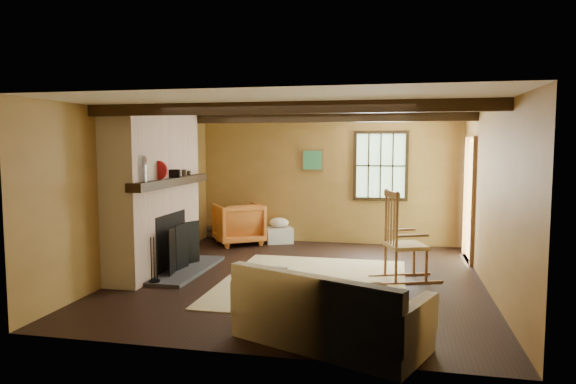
% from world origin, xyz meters
% --- Properties ---
extents(ground, '(5.50, 5.50, 0.00)m').
position_xyz_m(ground, '(0.00, 0.00, 0.00)').
color(ground, black).
rests_on(ground, ground).
extents(room_envelope, '(5.02, 5.52, 2.44)m').
position_xyz_m(room_envelope, '(0.22, 0.26, 1.63)').
color(room_envelope, '#A17239').
rests_on(room_envelope, ground).
extents(fireplace, '(1.02, 2.30, 2.40)m').
position_xyz_m(fireplace, '(-2.23, -0.00, 1.10)').
color(fireplace, '#995B3B').
rests_on(fireplace, ground).
extents(rug, '(2.50, 3.00, 0.01)m').
position_xyz_m(rug, '(0.20, -0.20, 0.00)').
color(rug, '#C9BD86').
rests_on(rug, ground).
extents(rocking_chair, '(1.03, 0.77, 1.28)m').
position_xyz_m(rocking_chair, '(1.41, 0.18, 0.54)').
color(rocking_chair, tan).
rests_on(rocking_chair, ground).
extents(sofa, '(2.00, 1.45, 0.74)m').
position_xyz_m(sofa, '(0.70, -2.37, 0.26)').
color(sofa, beige).
rests_on(sofa, ground).
extents(firewood_pile, '(0.74, 0.13, 0.27)m').
position_xyz_m(firewood_pile, '(-2.05, 2.60, 0.13)').
color(firewood_pile, '#4F3E22').
rests_on(firewood_pile, ground).
extents(laundry_basket, '(0.61, 0.55, 0.30)m').
position_xyz_m(laundry_basket, '(-0.91, 2.48, 0.15)').
color(laundry_basket, silver).
rests_on(laundry_basket, ground).
extents(basket_pillow, '(0.46, 0.42, 0.19)m').
position_xyz_m(basket_pillow, '(-0.91, 2.48, 0.40)').
color(basket_pillow, beige).
rests_on(basket_pillow, laundry_basket).
extents(armchair, '(1.18, 1.19, 0.79)m').
position_xyz_m(armchair, '(-1.64, 2.20, 0.39)').
color(armchair, '#BF6026').
rests_on(armchair, ground).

